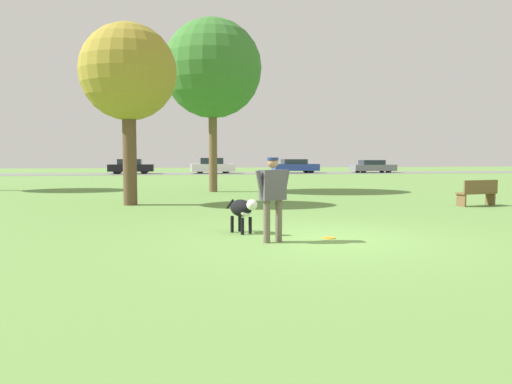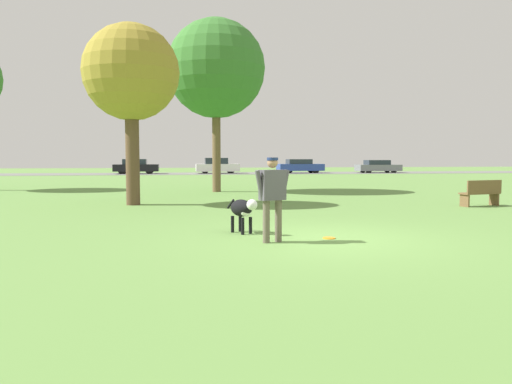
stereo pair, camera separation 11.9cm
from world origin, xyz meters
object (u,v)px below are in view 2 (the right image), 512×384
Objects in this scene: frisbee at (329,238)px; tree_near_left at (131,74)px; dog at (243,209)px; park_bench at (482,192)px; parked_car_black at (136,166)px; parked_car_blue at (300,166)px; parked_car_grey at (378,167)px; person at (272,192)px; parked_car_white at (217,166)px; tree_mid_center at (216,69)px.

tree_near_left reaches higher than frisbee.
park_bench is (8.24, 4.43, -0.06)m from dog.
parked_car_black is at bearing -79.95° from park_bench.
dog is 9.36m from park_bench.
parked_car_blue is 1.04× the size of parked_car_grey.
parked_car_blue is 7.60m from parked_car_grey.
person reaches higher than parked_car_blue.
park_bench is at bearing -79.57° from parked_car_white.
parked_car_grey is (22.72, -0.49, -0.06)m from parked_car_black.
parked_car_black is at bearing 178.55° from parked_car_grey.
parked_car_blue is at bearing 77.29° from frisbee.
frisbee is 0.06× the size of parked_car_grey.
dog is at bearing 89.50° from person.
parked_car_blue is at bearing 55.20° from person.
parked_car_white is at bearing 67.02° from person.
tree_near_left is at bearing 120.56° from frisbee.
person is 37.20m from parked_car_white.
tree_near_left is 11.90m from park_bench.
parked_car_grey is at bearing 44.57° from person.
parked_car_blue is (9.42, 36.84, -0.28)m from person.
parked_car_white is 15.40m from parked_car_grey.
frisbee is 0.06× the size of parked_car_black.
park_bench is (6.65, 5.33, 0.44)m from frisbee.
parked_car_black is (-2.46, 29.32, -3.59)m from tree_near_left.
parked_car_white is at bearing 175.80° from parked_car_blue.
tree_mid_center is at bearing -76.14° from parked_car_black.
person is 0.40× the size of parked_car_black.
tree_mid_center is 25.78m from parked_car_blue.
parked_car_white is 0.96× the size of parked_car_grey.
tree_near_left reaches higher than parked_car_white.
parked_car_white is at bearing 149.05° from dog.
parked_car_grey reaches higher than park_bench.
frisbee is 0.06× the size of parked_car_blue.
parked_car_blue reaches higher than frisbee.
park_bench is (11.07, -2.15, -3.81)m from tree_near_left.
person is 0.37× the size of parked_car_blue.
tree_near_left is (-3.24, 7.72, 3.32)m from person.
tree_mid_center is at bearing -57.75° from park_bench.
parked_car_blue is (9.84, 35.70, 0.15)m from dog.
parked_car_grey is (7.60, -0.29, -0.06)m from parked_car_blue.
tree_near_left reaches higher than parked_car_black.
frisbee is at bearing 25.47° from park_bench.
parked_car_black is at bearing 100.58° from frisbee.
park_bench reaches higher than dog.
tree_near_left is at bearing -125.32° from parked_car_grey.
park_bench is (6.19, -31.59, -0.24)m from parked_car_white.
parked_car_black reaches higher than parked_car_blue.
parked_car_grey is at bearing -4.02° from parked_car_blue.
parked_car_blue is 2.97× the size of park_bench.
person is at bearing -89.60° from tree_mid_center.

